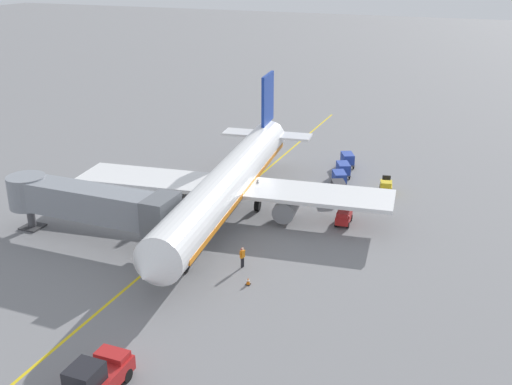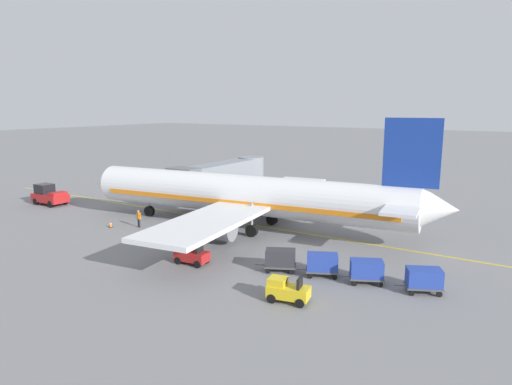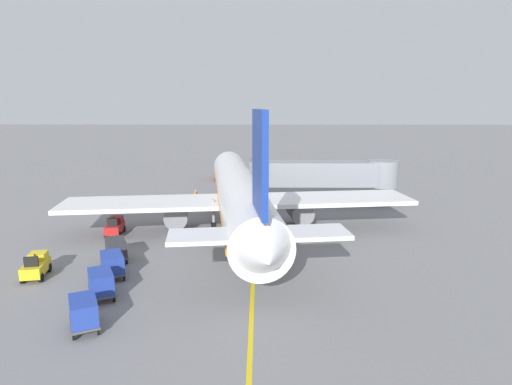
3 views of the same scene
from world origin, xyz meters
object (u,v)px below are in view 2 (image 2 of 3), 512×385
baggage_tug_lead (287,290)px  baggage_cart_front (280,258)px  pushback_tractor (49,195)px  safety_cone_nose_left (111,224)px  baggage_cart_third_in_train (367,270)px  baggage_tug_trailing (191,254)px  parked_airliner (246,196)px  jet_bridge (222,174)px  baggage_cart_second_in_train (322,263)px  ground_crew_wing_walker (139,218)px  baggage_cart_tail_end (424,278)px

baggage_tug_lead → baggage_cart_front: 5.10m
pushback_tractor → safety_cone_nose_left: pushback_tractor is taller
pushback_tractor → baggage_tug_lead: pushback_tractor is taller
pushback_tractor → baggage_cart_front: 34.43m
baggage_cart_third_in_train → baggage_tug_trailing: bearing=104.9°
baggage_cart_front → baggage_cart_third_in_train: size_ratio=1.00×
pushback_tractor → baggage_tug_lead: size_ratio=1.65×
pushback_tractor → baggage_cart_front: pushback_tractor is taller
parked_airliner → pushback_tractor: 26.01m
jet_bridge → baggage_cart_second_in_train: jet_bridge is taller
jet_bridge → safety_cone_nose_left: 15.86m
baggage_cart_front → baggage_cart_second_in_train: 2.98m
ground_crew_wing_walker → safety_cone_nose_left: size_ratio=2.86×
parked_airliner → pushback_tractor: (-3.57, 25.68, -2.09)m
parked_airliner → baggage_cart_front: (-8.28, -8.43, -2.24)m
parked_airliner → baggage_cart_tail_end: size_ratio=12.84×
parked_airliner → baggage_cart_tail_end: 19.25m
jet_bridge → safety_cone_nose_left: bearing=172.5°
baggage_cart_third_in_train → baggage_cart_front: bearing=100.3°
baggage_cart_front → baggage_cart_second_in_train: size_ratio=1.00×
baggage_tug_trailing → baggage_cart_second_in_train: bearing=-72.6°
baggage_cart_third_in_train → safety_cone_nose_left: bearing=88.8°
pushback_tractor → baggage_cart_second_in_train: (-4.00, -37.01, -0.15)m
baggage_tug_trailing → ground_crew_wing_walker: 12.19m
baggage_cart_third_in_train → safety_cone_nose_left: baggage_cart_third_in_train is taller
baggage_cart_second_in_train → ground_crew_wing_walker: size_ratio=1.72×
parked_airliner → baggage_cart_front: 12.02m
baggage_tug_trailing → baggage_cart_tail_end: bearing=-76.9°
baggage_cart_front → baggage_tug_lead: bearing=-146.2°
jet_bridge → baggage_cart_third_in_train: 28.57m
baggage_cart_second_in_train → ground_crew_wing_walker: ground_crew_wing_walker is taller
baggage_tug_lead → baggage_cart_third_in_train: bearing=-30.0°
baggage_cart_tail_end → ground_crew_wing_walker: bearing=86.7°
baggage_tug_trailing → ground_crew_wing_walker: (5.25, 11.00, 0.24)m
baggage_tug_trailing → baggage_cart_third_in_train: (3.26, -12.28, 0.24)m
baggage_tug_lead → ground_crew_wing_walker: 21.49m
baggage_tug_lead → baggage_cart_second_in_train: bearing=-0.7°
jet_bridge → baggage_cart_tail_end: (-15.51, -27.14, -2.51)m
jet_bridge → baggage_cart_second_in_train: (-16.29, -20.58, -2.51)m
baggage_cart_second_in_train → jet_bridge: bearing=51.6°
parked_airliner → baggage_tug_trailing: size_ratio=14.40×
baggage_cart_front → safety_cone_nose_left: (1.59, 19.72, -0.66)m
safety_cone_nose_left → ground_crew_wing_walker: bearing=-57.9°
baggage_cart_third_in_train → baggage_cart_tail_end: (0.42, -3.55, 0.00)m
baggage_cart_second_in_train → safety_cone_nose_left: size_ratio=4.93×
baggage_tug_trailing → baggage_cart_third_in_train: baggage_tug_trailing is taller
parked_airliner → baggage_cart_second_in_train: 13.81m
jet_bridge → baggage_cart_second_in_train: size_ratio=5.55×
baggage_tug_trailing → baggage_cart_third_in_train: size_ratio=0.89×
baggage_cart_front → ground_crew_wing_walker: 17.64m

